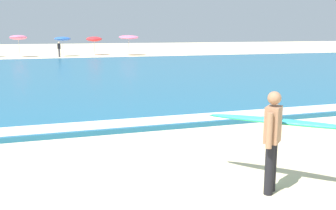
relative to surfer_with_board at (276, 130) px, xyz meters
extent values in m
cube|color=#1E6084|center=(-3.08, 18.27, -0.96)|extent=(120.00, 28.00, 0.14)
cube|color=white|center=(-3.08, 4.87, -0.88)|extent=(120.00, 0.95, 0.01)
cylinder|color=black|center=(-0.24, -0.23, -0.59)|extent=(0.15, 0.15, 0.88)
cylinder|color=black|center=(-0.10, -0.10, -0.59)|extent=(0.15, 0.15, 0.88)
cube|color=#9E7051|center=(-0.17, -0.16, 0.15)|extent=(0.40, 0.39, 0.60)
sphere|color=#9E7051|center=(-0.17, -0.16, 0.59)|extent=(0.22, 0.22, 0.22)
cylinder|color=#9E7051|center=(-0.34, -0.32, 0.10)|extent=(0.10, 0.10, 0.58)
cylinder|color=#9E7051|center=(0.01, 0.04, 0.17)|extent=(0.29, 0.29, 0.51)
ellipsoid|color=#33BCD6|center=(0.19, 0.18, 0.10)|extent=(1.96, 2.02, 0.12)
ellipsoid|color=green|center=(0.19, 0.18, 0.08)|extent=(2.05, 2.11, 0.08)
cylinder|color=beige|center=(-6.20, 37.25, -0.05)|extent=(0.05, 0.05, 1.95)
ellipsoid|color=pink|center=(-6.20, 37.25, 0.99)|extent=(1.76, 1.79, 0.59)
cylinder|color=beige|center=(-1.81, 37.06, -0.13)|extent=(0.05, 0.05, 1.79)
ellipsoid|color=blue|center=(-1.81, 37.06, 0.83)|extent=(1.71, 1.72, 0.44)
cylinder|color=beige|center=(1.68, 38.33, -0.17)|extent=(0.05, 0.05, 1.71)
ellipsoid|color=red|center=(1.68, 38.33, 0.76)|extent=(1.75, 1.78, 0.63)
cylinder|color=beige|center=(5.27, 36.61, -0.06)|extent=(0.05, 0.05, 1.95)
ellipsoid|color=pink|center=(5.27, 36.61, 0.97)|extent=(2.20, 2.22, 0.54)
cylinder|color=#383842|center=(-2.25, 35.98, -0.61)|extent=(0.20, 0.20, 0.84)
cube|color=black|center=(-2.25, 35.98, 0.08)|extent=(0.32, 0.20, 0.54)
sphere|color=beige|center=(-2.25, 35.98, 0.45)|extent=(0.20, 0.20, 0.20)
camera|label=1|loc=(-3.65, -5.37, 1.65)|focal=40.63mm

